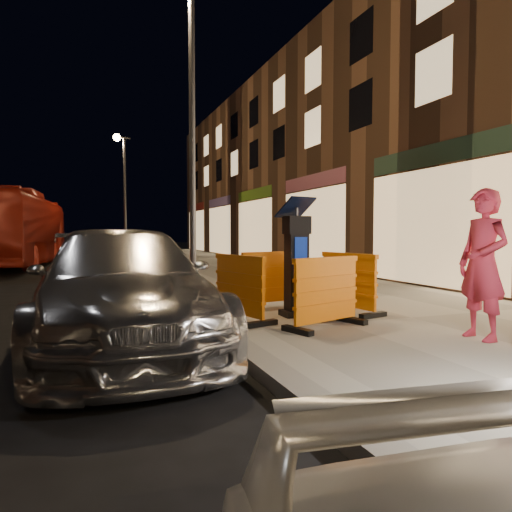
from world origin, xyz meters
name	(u,v)px	position (x,y,z in m)	size (l,w,h in m)	color
ground_plane	(226,344)	(0.00, 0.00, 0.00)	(120.00, 120.00, 0.00)	black
sidewalk	(411,322)	(3.00, 0.00, 0.07)	(6.00, 60.00, 0.15)	gray
kerb	(226,338)	(0.00, 0.00, 0.07)	(0.30, 60.00, 0.15)	slate
parking_kiosk	(296,260)	(1.39, 0.76, 1.03)	(0.56, 0.56, 1.76)	black
barrier_front	(326,292)	(1.39, -0.19, 0.64)	(1.26, 0.52, 0.98)	orange
barrier_back	(273,279)	(1.39, 1.71, 0.64)	(1.26, 0.52, 0.98)	orange
barrier_kerbside	(239,288)	(0.44, 0.76, 0.64)	(1.26, 0.52, 0.98)	orange
barrier_bldgside	(348,283)	(2.34, 0.76, 0.64)	(1.26, 0.52, 0.98)	orange
car_silver	(121,343)	(-1.29, 0.55, 0.00)	(2.12, 5.22, 1.51)	#A2A2A7
car_red	(111,297)	(-1.18, 5.10, 0.00)	(1.51, 4.33, 1.43)	#9F120F
bus_doubledecker	(16,266)	(-4.49, 16.40, 0.00)	(2.67, 11.39, 3.17)	maroon
man	(483,264)	(2.86, -1.46, 1.08)	(0.68, 0.45, 1.87)	#AA2539
street_lamp_mid	(192,145)	(0.25, 3.00, 3.15)	(0.12, 0.12, 6.00)	#3F3F44
street_lamp_far	(125,199)	(0.25, 18.00, 3.15)	(0.12, 0.12, 6.00)	#3F3F44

